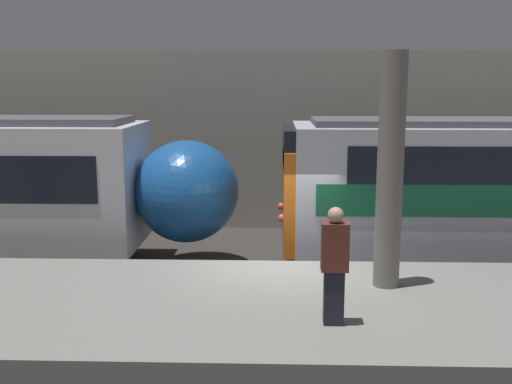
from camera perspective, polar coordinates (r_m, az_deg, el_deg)
The scene contains 5 objects.
ground_plane at distance 11.90m, azimuth 2.17°, elevation -11.22°, with size 120.00×120.00×0.00m, color #33302D.
platform at distance 9.73m, azimuth 2.26°, elevation -13.10°, with size 40.00×4.28×1.01m.
station_rear_barrier at distance 17.95m, azimuth 2.12°, elevation 4.85°, with size 50.00×0.15×5.29m.
support_pillar_near at distance 10.00m, azimuth 12.66°, elevation 1.90°, with size 0.43×0.43×3.88m.
person_waiting at distance 8.46m, azimuth 7.49°, elevation -6.72°, with size 0.38×0.24×1.69m.
Camera 1 is at (-0.09, -11.06, 4.39)m, focal length 42.00 mm.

